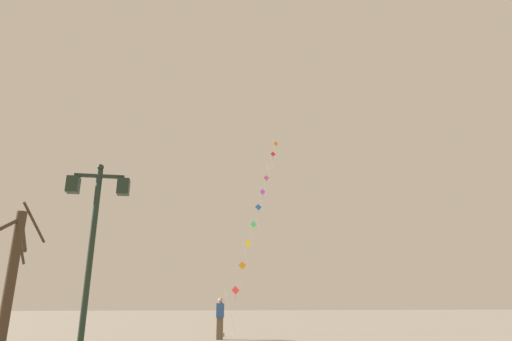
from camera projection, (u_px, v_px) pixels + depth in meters
ground_plane at (191, 336)px, 20.19m from camera, size 160.00×160.00×0.00m
twin_lantern_lamp_post at (94, 222)px, 10.10m from camera, size 1.46×0.28×4.79m
kite_train at (259, 207)px, 27.87m from camera, size 5.43×11.68×14.51m
kite_flyer at (220, 317)px, 18.21m from camera, size 0.38×0.62×1.71m
bare_tree at (12, 275)px, 12.21m from camera, size 1.17×2.04×4.44m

